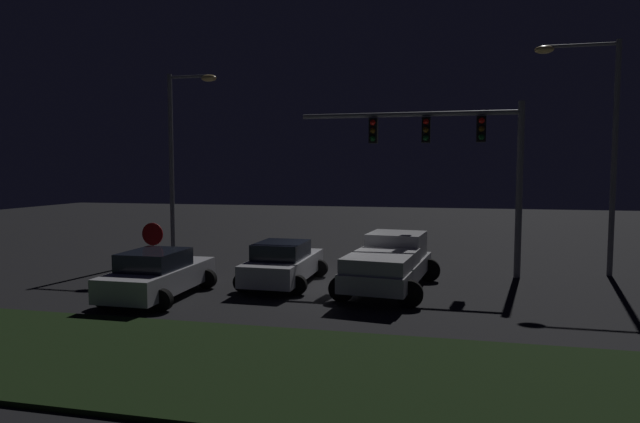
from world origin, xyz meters
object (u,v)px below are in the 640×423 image
object	(u,v)px
traffic_signal_gantry	(452,146)
car_sedan	(283,263)
pickup_truck	(390,260)
street_lamp_right	(598,129)
car_sedan_far	(158,274)
street_lamp_left	(180,143)
stop_sign	(153,243)

from	to	relation	value
traffic_signal_gantry	car_sedan	bearing A→B (deg)	-151.97
pickup_truck	car_sedan	distance (m)	3.73
car_sedan	traffic_signal_gantry	size ratio (longest dim) A/B	0.53
street_lamp_right	car_sedan_far	bearing A→B (deg)	-154.15
street_lamp_left	street_lamp_right	bearing A→B (deg)	-1.70
car_sedan_far	street_lamp_right	world-z (taller)	street_lamp_right
pickup_truck	street_lamp_left	xyz separation A→B (m)	(-9.97, 4.65, 4.20)
car_sedan_far	street_lamp_right	size ratio (longest dim) A/B	0.50
car_sedan	traffic_signal_gantry	xyz separation A→B (m)	(5.71, 3.04, 4.16)
car_sedan_far	traffic_signal_gantry	world-z (taller)	traffic_signal_gantry
car_sedan	street_lamp_left	bearing A→B (deg)	54.27
pickup_truck	stop_sign	bearing A→B (deg)	108.93
pickup_truck	stop_sign	distance (m)	7.96
traffic_signal_gantry	street_lamp_left	bearing A→B (deg)	172.30
car_sedan	stop_sign	world-z (taller)	stop_sign
traffic_signal_gantry	street_lamp_left	xyz separation A→B (m)	(-11.95, 1.62, 0.30)
pickup_truck	stop_sign	world-z (taller)	stop_sign
pickup_truck	street_lamp_right	distance (m)	9.52
street_lamp_right	stop_sign	bearing A→B (deg)	-159.09
stop_sign	car_sedan	bearing A→B (deg)	21.73
traffic_signal_gantry	pickup_truck	bearing A→B (deg)	-123.22
car_sedan_far	stop_sign	world-z (taller)	stop_sign
pickup_truck	traffic_signal_gantry	xyz separation A→B (m)	(1.99, 3.03, 3.90)
street_lamp_left	stop_sign	size ratio (longest dim) A/B	3.73
pickup_truck	street_lamp_left	size ratio (longest dim) A/B	0.67
pickup_truck	street_lamp_left	distance (m)	11.77
traffic_signal_gantry	car_sedan_far	bearing A→B (deg)	-147.03
car_sedan_far	street_lamp_left	bearing A→B (deg)	22.22
street_lamp_right	car_sedan	bearing A→B (deg)	-159.39
car_sedan_far	stop_sign	xyz separation A→B (m)	(-0.82, 1.14, 0.82)
car_sedan	car_sedan_far	distance (m)	4.25
car_sedan_far	street_lamp_right	xyz separation A→B (m)	(14.25, 6.90, 4.76)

